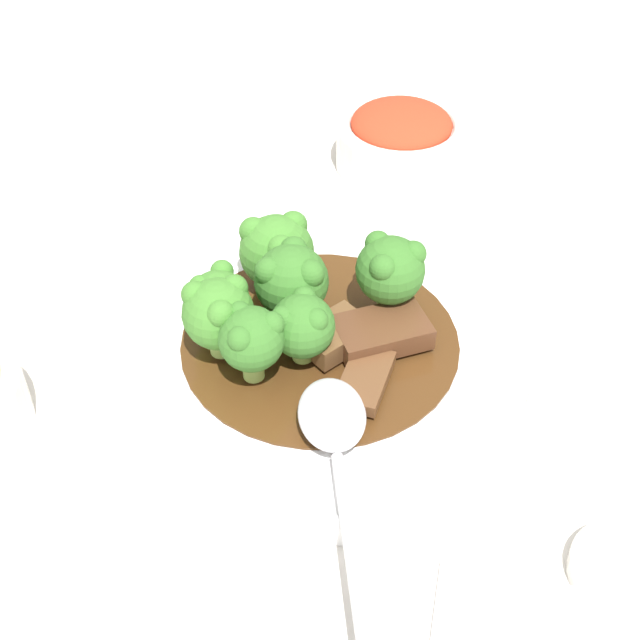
% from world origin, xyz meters
% --- Properties ---
extents(ground_plane, '(4.00, 4.00, 0.00)m').
position_xyz_m(ground_plane, '(0.00, 0.00, 0.00)').
color(ground_plane, silver).
extents(main_plate, '(0.30, 0.30, 0.02)m').
position_xyz_m(main_plate, '(0.00, 0.00, 0.01)').
color(main_plate, white).
rests_on(main_plate, ground_plane).
extents(beef_strip_0, '(0.06, 0.07, 0.02)m').
position_xyz_m(beef_strip_0, '(-0.00, -0.04, 0.03)').
color(beef_strip_0, '#56331E').
rests_on(beef_strip_0, main_plate).
extents(beef_strip_1, '(0.05, 0.05, 0.02)m').
position_xyz_m(beef_strip_1, '(-0.01, -0.01, 0.03)').
color(beef_strip_1, brown).
rests_on(beef_strip_1, main_plate).
extents(beef_strip_2, '(0.06, 0.04, 0.01)m').
position_xyz_m(beef_strip_2, '(-0.04, -0.03, 0.02)').
color(beef_strip_2, brown).
rests_on(beef_strip_2, main_plate).
extents(broccoli_floret_0, '(0.04, 0.04, 0.05)m').
position_xyz_m(broccoli_floret_0, '(0.00, 0.07, 0.05)').
color(broccoli_floret_0, '#7FA84C').
rests_on(broccoli_floret_0, main_plate).
extents(broccoli_floret_1, '(0.05, 0.05, 0.06)m').
position_xyz_m(broccoli_floret_1, '(0.03, -0.04, 0.05)').
color(broccoli_floret_1, '#8EB756').
rests_on(broccoli_floret_1, main_plate).
extents(broccoli_floret_2, '(0.05, 0.05, 0.05)m').
position_xyz_m(broccoli_floret_2, '(0.05, 0.04, 0.05)').
color(broccoli_floret_2, '#7FA84C').
rests_on(broccoli_floret_2, main_plate).
extents(broccoli_floret_3, '(0.05, 0.05, 0.06)m').
position_xyz_m(broccoli_floret_3, '(0.02, 0.02, 0.05)').
color(broccoli_floret_3, '#8EB756').
rests_on(broccoli_floret_3, main_plate).
extents(broccoli_floret_4, '(0.04, 0.04, 0.05)m').
position_xyz_m(broccoli_floret_4, '(-0.04, 0.04, 0.05)').
color(broccoli_floret_4, '#8EB756').
rests_on(broccoli_floret_4, main_plate).
extents(broccoli_floret_5, '(0.05, 0.05, 0.06)m').
position_xyz_m(broccoli_floret_5, '(-0.02, 0.06, 0.05)').
color(broccoli_floret_5, '#8EB756').
rests_on(broccoli_floret_5, main_plate).
extents(broccoli_floret_6, '(0.04, 0.04, 0.05)m').
position_xyz_m(broccoli_floret_6, '(-0.02, 0.01, 0.05)').
color(broccoli_floret_6, '#7FA84C').
rests_on(broccoli_floret_6, main_plate).
extents(serving_spoon, '(0.19, 0.06, 0.01)m').
position_xyz_m(serving_spoon, '(-0.09, -0.02, 0.03)').
color(serving_spoon, silver).
rests_on(serving_spoon, main_plate).
extents(side_bowl_kimchi, '(0.11, 0.11, 0.05)m').
position_xyz_m(side_bowl_kimchi, '(0.24, -0.05, 0.03)').
color(side_bowl_kimchi, white).
rests_on(side_bowl_kimchi, ground_plane).
extents(sauce_dish, '(0.06, 0.06, 0.01)m').
position_xyz_m(sauce_dish, '(-0.15, -0.18, 0.01)').
color(sauce_dish, white).
rests_on(sauce_dish, ground_plane).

